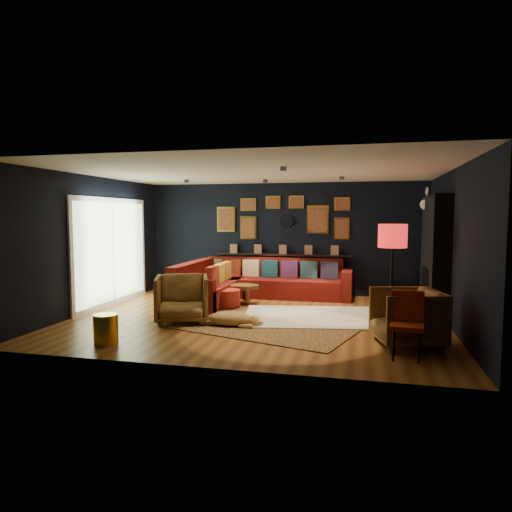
% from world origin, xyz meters
% --- Properties ---
extents(floor, '(6.50, 6.50, 0.00)m').
position_xyz_m(floor, '(0.00, 0.00, 0.00)').
color(floor, '#9A6328').
rests_on(floor, ground).
extents(room_walls, '(6.50, 6.50, 6.50)m').
position_xyz_m(room_walls, '(0.00, 0.00, 1.59)').
color(room_walls, black).
rests_on(room_walls, ground).
extents(sectional, '(3.41, 2.69, 0.86)m').
position_xyz_m(sectional, '(-0.61, 1.81, 0.32)').
color(sectional, maroon).
rests_on(sectional, ground).
extents(ledge, '(3.20, 0.12, 0.04)m').
position_xyz_m(ledge, '(0.00, 2.68, 0.92)').
color(ledge, black).
rests_on(ledge, room_walls).
extents(gallery_wall, '(3.15, 0.04, 1.02)m').
position_xyz_m(gallery_wall, '(-0.01, 2.72, 1.81)').
color(gallery_wall, gold).
rests_on(gallery_wall, room_walls).
extents(sunburst_mirror, '(0.47, 0.16, 0.47)m').
position_xyz_m(sunburst_mirror, '(0.10, 2.72, 1.70)').
color(sunburst_mirror, silver).
rests_on(sunburst_mirror, room_walls).
extents(fireplace, '(0.31, 1.60, 2.20)m').
position_xyz_m(fireplace, '(3.09, 0.90, 1.02)').
color(fireplace, black).
rests_on(fireplace, ground).
extents(deer_head, '(0.50, 0.28, 0.45)m').
position_xyz_m(deer_head, '(3.14, 1.40, 2.05)').
color(deer_head, white).
rests_on(deer_head, fireplace).
extents(sliding_door, '(0.06, 2.80, 2.20)m').
position_xyz_m(sliding_door, '(-3.22, 0.60, 1.10)').
color(sliding_door, white).
rests_on(sliding_door, ground).
extents(ceiling_spots, '(3.30, 2.50, 0.06)m').
position_xyz_m(ceiling_spots, '(-0.00, 0.80, 2.56)').
color(ceiling_spots, black).
rests_on(ceiling_spots, room_walls).
extents(shag_rug, '(2.78, 2.21, 0.03)m').
position_xyz_m(shag_rug, '(1.00, 0.27, 0.02)').
color(shag_rug, silver).
rests_on(shag_rug, ground).
extents(leopard_rug, '(3.43, 2.87, 0.02)m').
position_xyz_m(leopard_rug, '(0.30, -0.45, 0.01)').
color(leopard_rug, '#B88147').
rests_on(leopard_rug, ground).
extents(coffee_table, '(0.73, 0.55, 0.37)m').
position_xyz_m(coffee_table, '(-0.60, 1.26, 0.33)').
color(coffee_table, brown).
rests_on(coffee_table, shag_rug).
extents(pouf, '(0.51, 0.51, 0.33)m').
position_xyz_m(pouf, '(-0.79, 0.78, 0.20)').
color(pouf, maroon).
rests_on(pouf, shag_rug).
extents(armchair_left, '(1.11, 1.08, 0.90)m').
position_xyz_m(armchair_left, '(-1.19, -0.60, 0.45)').
color(armchair_left, '#C7883D').
rests_on(armchair_left, ground).
extents(armchair_right, '(1.01, 1.05, 0.89)m').
position_xyz_m(armchair_right, '(2.45, -1.20, 0.45)').
color(armchair_right, '#C7883D').
rests_on(armchair_right, ground).
extents(gold_stool, '(0.34, 0.34, 0.43)m').
position_xyz_m(gold_stool, '(-1.74, -2.09, 0.22)').
color(gold_stool, gold).
rests_on(gold_stool, ground).
extents(orange_chair, '(0.45, 0.45, 0.86)m').
position_xyz_m(orange_chair, '(2.40, -1.77, 0.51)').
color(orange_chair, black).
rests_on(orange_chair, ground).
extents(floor_lamp, '(0.47, 0.47, 1.70)m').
position_xyz_m(floor_lamp, '(2.30, -0.05, 1.43)').
color(floor_lamp, black).
rests_on(floor_lamp, ground).
extents(dog, '(1.07, 0.56, 0.33)m').
position_xyz_m(dog, '(-0.29, -0.71, 0.18)').
color(dog, tan).
rests_on(dog, leopard_rug).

